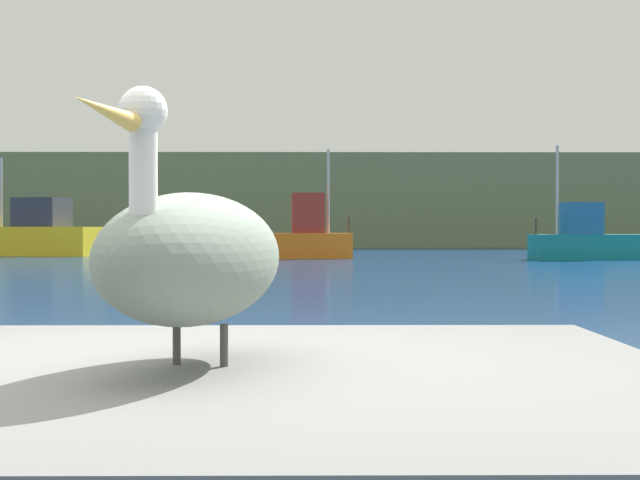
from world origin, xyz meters
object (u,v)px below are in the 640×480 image
Objects in this scene: pelican at (193,256)px; fishing_boat_orange at (298,237)px; fishing_boat_teal at (589,240)px; fishing_boat_yellow at (37,234)px.

fishing_boat_orange reaches higher than pelican.
pelican is 0.28× the size of fishing_boat_teal.
pelican is at bearing 123.95° from fishing_boat_yellow.
fishing_boat_teal is (12.13, 35.24, -0.45)m from pelican.
fishing_boat_yellow is (-12.70, 40.47, -0.24)m from pelican.
fishing_boat_teal reaches higher than fishing_boat_yellow.
pelican is 37.27m from fishing_boat_teal.
fishing_boat_teal reaches higher than pelican.
pelican is 0.29× the size of fishing_boat_orange.
fishing_boat_orange is at bearing -164.91° from pelican.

